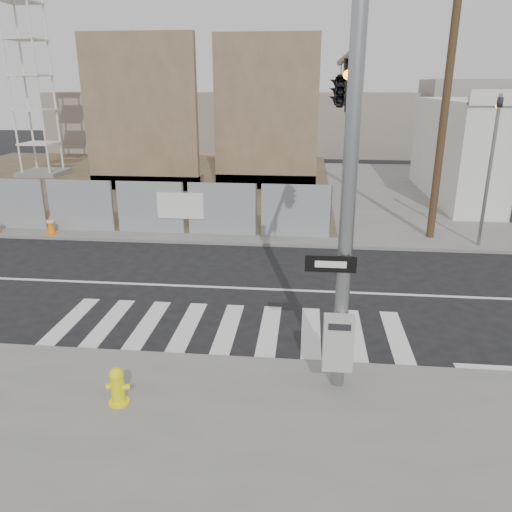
# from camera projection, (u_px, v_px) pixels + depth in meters

# --- Properties ---
(ground) EXTENTS (100.00, 100.00, 0.00)m
(ground) POSITION_uv_depth(u_px,v_px,m) (242.00, 288.00, 14.46)
(ground) COLOR black
(ground) RESTS_ON ground
(sidewalk_far) EXTENTS (50.00, 20.00, 0.12)m
(sidewalk_far) POSITION_uv_depth(u_px,v_px,m) (275.00, 190.00, 27.61)
(sidewalk_far) COLOR slate
(sidewalk_far) RESTS_ON ground
(signal_pole) EXTENTS (0.96, 5.87, 7.00)m
(signal_pole) POSITION_uv_depth(u_px,v_px,m) (342.00, 124.00, 10.74)
(signal_pole) COLOR gray
(signal_pole) RESTS_ON sidewalk_near
(far_signal_pole) EXTENTS (0.16, 0.20, 5.60)m
(far_signal_pole) POSITION_uv_depth(u_px,v_px,m) (493.00, 151.00, 16.87)
(far_signal_pole) COLOR gray
(far_signal_pole) RESTS_ON sidewalk_far
(chain_link_fence) EXTENTS (24.60, 0.04, 2.00)m
(chain_link_fence) POSITION_uv_depth(u_px,v_px,m) (8.00, 204.00, 19.77)
(chain_link_fence) COLOR gray
(chain_link_fence) RESTS_ON sidewalk_far
(concrete_wall_left) EXTENTS (6.00, 1.30, 8.00)m
(concrete_wall_left) POSITION_uv_depth(u_px,v_px,m) (142.00, 129.00, 26.35)
(concrete_wall_left) COLOR brown
(concrete_wall_left) RESTS_ON sidewalk_far
(concrete_wall_right) EXTENTS (5.50, 1.30, 8.00)m
(concrete_wall_right) POSITION_uv_depth(u_px,v_px,m) (266.00, 128.00, 26.65)
(concrete_wall_right) COLOR brown
(concrete_wall_right) RESTS_ON sidewalk_far
(crane_tower) EXTENTS (2.60, 2.60, 18.15)m
(crane_tower) POSITION_uv_depth(u_px,v_px,m) (23.00, 22.00, 28.98)
(crane_tower) COLOR slate
(crane_tower) RESTS_ON sidewalk_far
(utility_pole_right) EXTENTS (1.60, 0.28, 10.00)m
(utility_pole_right) POSITION_uv_depth(u_px,v_px,m) (446.00, 96.00, 17.30)
(utility_pole_right) COLOR #4B3823
(utility_pole_right) RESTS_ON sidewalk_far
(fire_hydrant) EXTENTS (0.50, 0.50, 0.72)m
(fire_hydrant) POSITION_uv_depth(u_px,v_px,m) (118.00, 386.00, 8.94)
(fire_hydrant) COLOR yellow
(fire_hydrant) RESTS_ON sidewalk_near
(traffic_cone_c) EXTENTS (0.50, 0.50, 0.75)m
(traffic_cone_c) POSITION_uv_depth(u_px,v_px,m) (50.00, 224.00, 19.24)
(traffic_cone_c) COLOR orange
(traffic_cone_c) RESTS_ON sidewalk_far
(traffic_cone_d) EXTENTS (0.46, 0.46, 0.71)m
(traffic_cone_d) POSITION_uv_depth(u_px,v_px,m) (178.00, 221.00, 19.76)
(traffic_cone_d) COLOR red
(traffic_cone_d) RESTS_ON sidewalk_far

